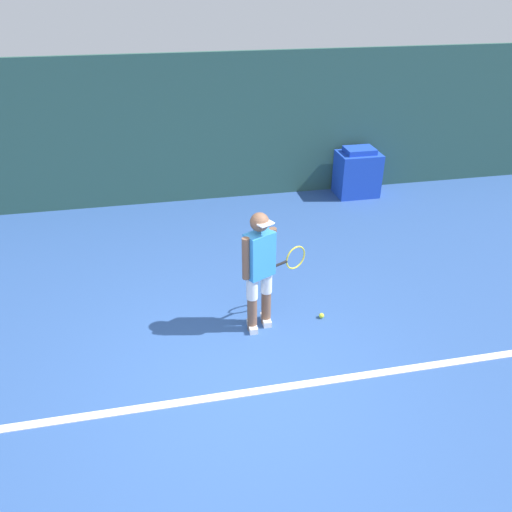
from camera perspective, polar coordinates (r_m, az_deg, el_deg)
name	(u,v)px	position (r m, az deg, el deg)	size (l,w,h in m)	color
ground_plane	(241,385)	(5.57, -1.70, -14.57)	(24.00, 24.00, 0.00)	#2D5193
back_wall	(191,131)	(9.46, -7.40, 14.01)	(24.00, 0.10, 2.69)	#2D564C
court_baseline	(243,393)	(5.47, -1.47, -15.42)	(21.60, 0.10, 0.01)	white
tennis_player	(260,267)	(5.87, 0.50, -1.25)	(0.88, 0.52, 1.56)	brown
tennis_ball	(321,316)	(6.51, 7.49, -6.77)	(0.07, 0.07, 0.07)	#D1E533
covered_chair	(357,173)	(10.08, 11.50, 9.31)	(0.80, 0.61, 0.95)	blue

